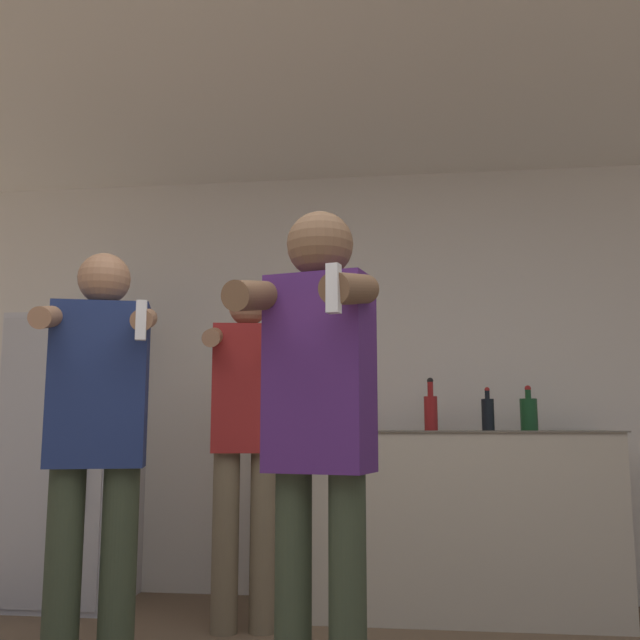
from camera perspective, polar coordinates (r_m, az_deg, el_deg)
wall_back at (r=4.36m, az=3.05°, el=-4.72°), size 7.00×0.06×2.55m
ceiling_slab at (r=3.33m, az=0.99°, el=20.04°), size 7.00×3.34×0.05m
refrigerator at (r=4.46m, az=-19.06°, el=-10.32°), size 0.64×0.64×1.62m
counter at (r=4.05m, az=10.73°, el=-15.52°), size 1.70×0.63×0.96m
bottle_brown_liquor at (r=4.05m, az=16.37°, el=-7.16°), size 0.09×0.09×0.24m
bottle_green_wine at (r=4.02m, az=2.63°, el=-7.36°), size 0.08×0.08×0.27m
bottle_tall_gin at (r=4.01m, az=8.86°, el=-7.15°), size 0.07×0.07×0.29m
bottle_red_label at (r=4.03m, az=13.28°, el=-7.27°), size 0.07×0.07×0.24m
person_woman_foreground at (r=2.29m, az=-0.09°, el=-7.63°), size 0.47×0.49×1.69m
person_man_side at (r=2.85m, az=-17.43°, el=-8.95°), size 0.49×0.51×1.66m
person_spectator_back at (r=3.63m, az=-5.94°, el=-8.81°), size 0.46×0.48×1.69m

